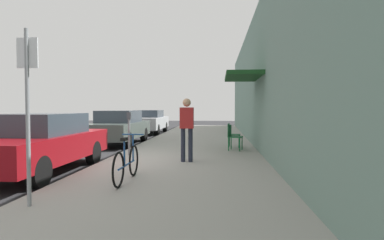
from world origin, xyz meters
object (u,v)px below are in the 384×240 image
Objects in this scene: parked_car_2 at (148,121)px; cafe_chair_1 at (232,134)px; parked_car_0 at (39,143)px; bicycle_0 at (127,163)px; street_sign at (28,103)px; pedestrian_standing at (187,125)px; parking_meter at (129,130)px; cafe_chair_0 at (233,136)px; parked_car_1 at (118,127)px.

parked_car_2 reaches higher than cafe_chair_1.
parked_car_0 reaches higher than bicycle_0.
pedestrian_standing is (1.93, 4.07, -0.52)m from street_sign.
cafe_chair_0 is (3.22, 1.36, -0.26)m from parking_meter.
street_sign reaches higher than parking_meter.
cafe_chair_0 is 2.81m from pedestrian_standing.
cafe_chair_1 is (4.77, -1.57, -0.12)m from parked_car_1.
parked_car_1 is 3.33× the size of parking_meter.
street_sign reaches higher than cafe_chair_1.
parked_car_0 is 1.00× the size of parked_car_1.
street_sign reaches higher than parked_car_1.
street_sign is 1.53× the size of pedestrian_standing.
parked_car_2 is 14.93m from street_sign.
parked_car_2 is at bearing 119.75° from cafe_chair_0.
parked_car_0 is at bearing -142.74° from cafe_chair_0.
parking_meter is at bearing -80.92° from parked_car_2.
parked_car_0 is 6.00m from cafe_chair_0.
parking_meter is 3.92m from cafe_chair_1.
parked_car_0 is 3.33× the size of parking_meter.
pedestrian_standing is at bearing -54.81° from parked_car_1.
pedestrian_standing is (-1.34, -2.42, 0.50)m from cafe_chair_0.
pedestrian_standing reaches higher than cafe_chair_0.
parked_car_1 is at bearing 99.54° from street_sign.
parking_meter is 2.17m from pedestrian_standing.
bicycle_0 is (2.48, -1.18, -0.26)m from parked_car_0.
pedestrian_standing is (0.95, 2.39, 0.64)m from bicycle_0.
parking_meter is 1.52× the size of cafe_chair_1.
parked_car_0 is at bearing -160.58° from pedestrian_standing.
cafe_chair_0 is (4.77, 3.63, -0.11)m from parked_car_0.
cafe_chair_1 is (4.77, 4.50, -0.11)m from parked_car_0.
pedestrian_standing reaches higher than parked_car_0.
parking_meter is 5.19m from street_sign.
street_sign is at bearing -62.30° from parked_car_0.
pedestrian_standing is (-1.34, -3.29, 0.50)m from cafe_chair_1.
parking_meter reaches higher than cafe_chair_0.
parked_car_2 is at bearing 99.08° from parking_meter.
parked_car_0 is 5.06× the size of cafe_chair_1.
street_sign reaches higher than cafe_chair_0.
bicycle_0 is 5.33m from cafe_chair_0.
bicycle_0 reaches higher than cafe_chair_1.
cafe_chair_1 is at bearing 66.04° from street_sign.
cafe_chair_1 is (-0.00, 0.87, 0.00)m from cafe_chair_0.
parked_car_0 is 3.66m from pedestrian_standing.
bicycle_0 is (2.48, -13.16, -0.27)m from parked_car_2.
parked_car_1 reaches higher than cafe_chair_0.
cafe_chair_0 is (4.77, -8.35, -0.12)m from parked_car_2.
street_sign is 7.34m from cafe_chair_0.
pedestrian_standing is at bearing 64.62° from street_sign.
parking_meter is at bearing -145.34° from cafe_chair_1.
street_sign is (1.50, -14.83, 0.89)m from parked_car_2.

